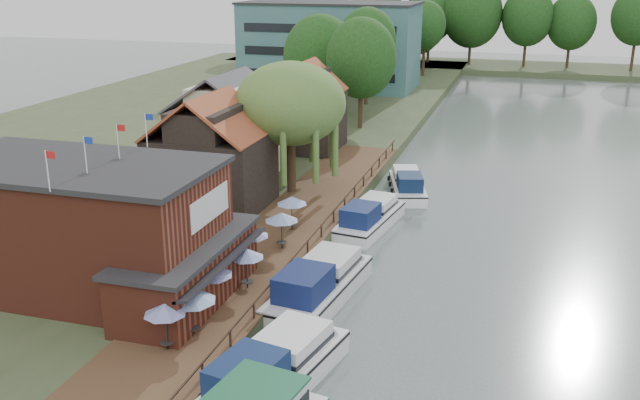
% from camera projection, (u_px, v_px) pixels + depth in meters
% --- Properties ---
extents(ground, '(260.00, 260.00, 0.00)m').
position_uv_depth(ground, '(363.00, 334.00, 37.26)').
color(ground, '#4E5A58').
rests_on(ground, ground).
extents(land_bank, '(50.00, 140.00, 1.00)m').
position_uv_depth(land_bank, '(170.00, 138.00, 77.15)').
color(land_bank, '#384728').
rests_on(land_bank, ground).
extents(quay_deck, '(6.00, 50.00, 0.10)m').
position_uv_depth(quay_deck, '(283.00, 233.00, 48.22)').
color(quay_deck, '#47301E').
rests_on(quay_deck, land_bank).
extents(quay_rail, '(0.20, 49.00, 1.00)m').
position_uv_depth(quay_rail, '(324.00, 229.00, 47.79)').
color(quay_rail, black).
rests_on(quay_rail, land_bank).
extents(pub, '(20.00, 11.00, 7.30)m').
position_uv_depth(pub, '(110.00, 230.00, 38.74)').
color(pub, maroon).
rests_on(pub, land_bank).
extents(hotel_block, '(25.40, 12.40, 12.30)m').
position_uv_depth(hotel_block, '(330.00, 45.00, 104.66)').
color(hotel_block, '#38666B').
rests_on(hotel_block, land_bank).
extents(cottage_a, '(8.60, 7.60, 8.50)m').
position_uv_depth(cottage_a, '(211.00, 152.00, 52.46)').
color(cottage_a, black).
rests_on(cottage_a, land_bank).
extents(cottage_b, '(9.60, 8.60, 8.50)m').
position_uv_depth(cottage_b, '(229.00, 122.00, 62.37)').
color(cottage_b, beige).
rests_on(cottage_b, land_bank).
extents(cottage_c, '(7.60, 7.60, 8.50)m').
position_uv_depth(cottage_c, '(304.00, 106.00, 69.44)').
color(cottage_c, black).
rests_on(cottage_c, land_bank).
extents(willow, '(8.60, 8.60, 10.43)m').
position_uv_depth(willow, '(291.00, 129.00, 55.46)').
color(willow, '#476B2D').
rests_on(willow, land_bank).
extents(umbrella_0, '(2.03, 2.03, 2.38)m').
position_uv_depth(umbrella_0, '(166.00, 326.00, 33.28)').
color(umbrella_0, navy).
rests_on(umbrella_0, quay_deck).
extents(umbrella_1, '(2.46, 2.46, 2.38)m').
position_uv_depth(umbrella_1, '(192.00, 313.00, 34.57)').
color(umbrella_1, '#1B4E99').
rests_on(umbrella_1, quay_deck).
extents(umbrella_2, '(2.42, 2.42, 2.38)m').
position_uv_depth(umbrella_2, '(211.00, 286.00, 37.41)').
color(umbrella_2, navy).
rests_on(umbrella_2, quay_deck).
extents(umbrella_3, '(1.98, 1.98, 2.38)m').
position_uv_depth(umbrella_3, '(247.00, 268.00, 39.66)').
color(umbrella_3, '#1C3F9C').
rests_on(umbrella_3, quay_deck).
extents(umbrella_4, '(2.27, 2.27, 2.38)m').
position_uv_depth(umbrella_4, '(250.00, 246.00, 42.77)').
color(umbrella_4, navy).
rests_on(umbrella_4, quay_deck).
extents(umbrella_5, '(2.17, 2.17, 2.38)m').
position_uv_depth(umbrella_5, '(282.00, 230.00, 45.32)').
color(umbrella_5, navy).
rests_on(umbrella_5, quay_deck).
extents(umbrella_6, '(2.10, 2.10, 2.38)m').
position_uv_depth(umbrella_6, '(292.00, 213.00, 48.46)').
color(umbrella_6, navy).
rests_on(umbrella_6, quay_deck).
extents(cruiser_0, '(5.51, 11.22, 2.64)m').
position_uv_depth(cruiser_0, '(273.00, 365.00, 31.89)').
color(cruiser_0, white).
rests_on(cruiser_0, ground).
extents(cruiser_1, '(4.72, 11.14, 2.66)m').
position_uv_depth(cruiser_1, '(319.00, 279.00, 40.53)').
color(cruiser_1, silver).
rests_on(cruiser_1, ground).
extents(cruiser_2, '(4.39, 9.94, 2.32)m').
position_uv_depth(cruiser_2, '(370.00, 214.00, 51.72)').
color(cruiser_2, white).
rests_on(cruiser_2, ground).
extents(cruiser_3, '(5.25, 9.46, 2.15)m').
position_uv_depth(cruiser_3, '(408.00, 182.00, 59.66)').
color(cruiser_3, white).
rests_on(cruiser_3, ground).
extents(bank_tree_0, '(7.64, 7.64, 12.11)m').
position_uv_depth(bank_tree_0, '(361.00, 73.00, 77.71)').
color(bank_tree_0, '#143811').
rests_on(bank_tree_0, land_bank).
extents(bank_tree_1, '(8.88, 8.88, 11.93)m').
position_uv_depth(bank_tree_1, '(320.00, 65.00, 85.34)').
color(bank_tree_1, '#143811').
rests_on(bank_tree_1, land_bank).
extents(bank_tree_2, '(7.41, 7.41, 12.37)m').
position_uv_depth(bank_tree_2, '(367.00, 56.00, 91.22)').
color(bank_tree_2, '#143811').
rests_on(bank_tree_2, land_bank).
extents(bank_tree_3, '(8.10, 8.10, 12.40)m').
position_uv_depth(bank_tree_3, '(365.00, 39.00, 111.71)').
color(bank_tree_3, '#143811').
rests_on(bank_tree_3, land_bank).
extents(bank_tree_4, '(6.73, 6.73, 12.01)m').
position_uv_depth(bank_tree_4, '(424.00, 38.00, 115.01)').
color(bank_tree_4, '#143811').
rests_on(bank_tree_4, land_bank).
extents(bank_tree_5, '(7.36, 7.36, 10.88)m').
position_uv_depth(bank_tree_5, '(419.00, 37.00, 123.67)').
color(bank_tree_5, '#143811').
rests_on(bank_tree_5, land_bank).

